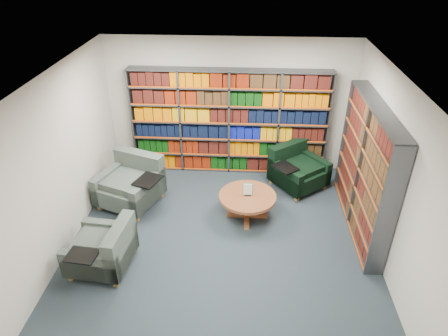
# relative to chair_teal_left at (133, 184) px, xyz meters

# --- Properties ---
(room_shell) EXTENTS (5.02, 5.02, 2.82)m
(room_shell) POSITION_rel_chair_teal_left_xyz_m (1.76, -1.04, 1.03)
(room_shell) COLOR black
(room_shell) RESTS_ON ground
(bookshelf_back) EXTENTS (4.00, 0.28, 2.20)m
(bookshelf_back) POSITION_rel_chair_teal_left_xyz_m (1.76, 1.30, 0.73)
(bookshelf_back) COLOR #47494F
(bookshelf_back) RESTS_ON ground
(bookshelf_right) EXTENTS (0.28, 2.50, 2.20)m
(bookshelf_right) POSITION_rel_chair_teal_left_xyz_m (4.10, -0.44, 0.73)
(bookshelf_right) COLOR #47494F
(bookshelf_right) RESTS_ON ground
(chair_teal_left) EXTENTS (1.34, 1.29, 0.91)m
(chair_teal_left) POSITION_rel_chair_teal_left_xyz_m (0.00, 0.00, 0.00)
(chair_teal_left) COLOR #061C3B
(chair_teal_left) RESTS_ON ground
(chair_green_right) EXTENTS (1.28, 1.28, 0.83)m
(chair_green_right) POSITION_rel_chair_teal_left_xyz_m (3.14, 0.78, -0.03)
(chair_green_right) COLOR black
(chair_green_right) RESTS_ON ground
(chair_teal_front) EXTENTS (0.96, 1.07, 0.80)m
(chair_teal_front) POSITION_rel_chair_teal_left_xyz_m (0.05, -1.77, -0.05)
(chair_teal_front) COLOR #061C3B
(chair_teal_front) RESTS_ON ground
(coffee_table) EXTENTS (1.02, 1.02, 0.71)m
(coffee_table) POSITION_rel_chair_teal_left_xyz_m (2.18, -0.40, 0.01)
(coffee_table) COLOR brown
(coffee_table) RESTS_ON ground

